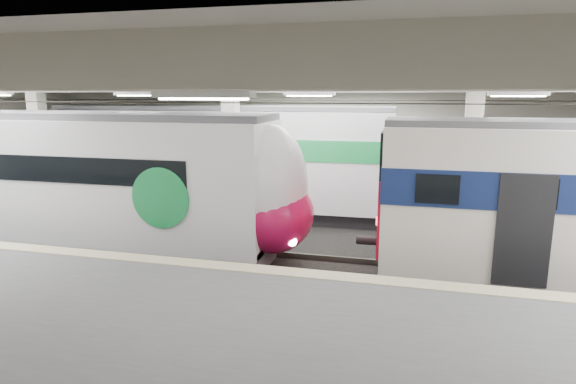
# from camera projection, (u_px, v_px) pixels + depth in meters

# --- Properties ---
(station_hall) EXTENTS (36.00, 24.00, 5.75)m
(station_hall) POSITION_uv_depth(u_px,v_px,m) (278.00, 165.00, 11.75)
(station_hall) COLOR black
(station_hall) RESTS_ON ground
(modern_emu) EXTENTS (13.57, 2.80, 4.39)m
(modern_emu) POSITION_uv_depth(u_px,v_px,m) (118.00, 185.00, 14.98)
(modern_emu) COLOR white
(modern_emu) RESTS_ON ground
(far_train) EXTENTS (14.04, 3.11, 4.47)m
(far_train) POSITION_uv_depth(u_px,v_px,m) (222.00, 159.00, 19.87)
(far_train) COLOR white
(far_train) RESTS_ON ground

